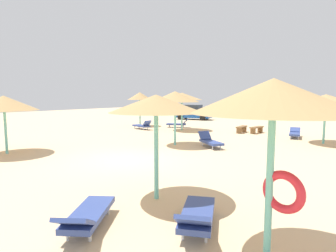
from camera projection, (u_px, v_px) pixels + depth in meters
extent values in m
plane|color=#DBBA8C|center=(127.00, 160.00, 11.80)|extent=(80.00, 80.00, 0.00)
cylinder|color=#6BC6BC|center=(324.00, 123.00, 15.65)|extent=(0.12, 0.12, 2.40)
cone|color=tan|center=(326.00, 99.00, 15.50)|extent=(3.20, 3.20, 0.54)
cylinder|color=#6BC6BC|center=(175.00, 123.00, 15.22)|extent=(0.12, 0.12, 2.51)
cone|color=tan|center=(175.00, 97.00, 15.06)|extent=(2.68, 2.68, 0.59)
cylinder|color=#6BC6BC|center=(269.00, 185.00, 4.50)|extent=(0.12, 0.12, 2.56)
cone|color=tan|center=(273.00, 96.00, 4.34)|extent=(2.64, 2.64, 0.56)
torus|color=red|center=(283.00, 192.00, 4.38)|extent=(0.71, 0.28, 0.70)
cylinder|color=#6BC6BC|center=(182.00, 114.00, 21.86)|extent=(0.12, 0.12, 2.53)
cone|color=tan|center=(182.00, 96.00, 21.70)|extent=(3.19, 3.19, 0.57)
cylinder|color=#6BC6BC|center=(6.00, 131.00, 12.93)|extent=(0.12, 0.12, 2.17)
cone|color=tan|center=(4.00, 103.00, 12.78)|extent=(3.03, 3.03, 0.69)
cylinder|color=#6BC6BC|center=(140.00, 112.00, 24.87)|extent=(0.12, 0.12, 2.51)
cone|color=tan|center=(140.00, 96.00, 24.70)|extent=(2.22, 2.22, 0.67)
cylinder|color=#6BC6BC|center=(156.00, 154.00, 7.21)|extent=(0.12, 0.12, 2.42)
cone|color=tan|center=(156.00, 103.00, 7.06)|extent=(2.46, 2.46, 0.46)
cube|color=#33478C|center=(211.00, 142.00, 14.57)|extent=(1.76, 1.51, 0.12)
cube|color=#33478C|center=(205.00, 135.00, 15.30)|extent=(0.72, 0.77, 0.46)
cylinder|color=silver|center=(203.00, 144.00, 15.09)|extent=(0.06, 0.06, 0.22)
cylinder|color=silver|center=(210.00, 143.00, 15.22)|extent=(0.06, 0.06, 0.22)
cylinder|color=silver|center=(213.00, 148.00, 13.95)|extent=(0.06, 0.06, 0.22)
cylinder|color=silver|center=(220.00, 147.00, 14.09)|extent=(0.06, 0.06, 0.22)
cube|color=#33478C|center=(198.00, 214.00, 5.73)|extent=(1.29, 1.81, 0.12)
cube|color=#33478C|center=(193.00, 221.00, 4.93)|extent=(0.79, 0.72, 0.38)
cylinder|color=silver|center=(206.00, 237.00, 5.12)|extent=(0.06, 0.06, 0.22)
cylinder|color=silver|center=(183.00, 234.00, 5.21)|extent=(0.06, 0.06, 0.22)
cylinder|color=silver|center=(210.00, 211.00, 6.29)|extent=(0.06, 0.06, 0.22)
cylinder|color=silver|center=(191.00, 209.00, 6.38)|extent=(0.06, 0.06, 0.22)
cube|color=#33478C|center=(176.00, 124.00, 23.90)|extent=(1.80, 1.36, 0.12)
cube|color=#33478C|center=(185.00, 122.00, 23.75)|extent=(0.70, 0.78, 0.44)
cylinder|color=silver|center=(183.00, 126.00, 24.05)|extent=(0.06, 0.06, 0.22)
cylinder|color=silver|center=(183.00, 127.00, 23.61)|extent=(0.06, 0.06, 0.22)
cylinder|color=silver|center=(170.00, 126.00, 24.22)|extent=(0.06, 0.06, 0.22)
cylinder|color=silver|center=(169.00, 126.00, 23.79)|extent=(0.06, 0.06, 0.22)
cube|color=#33478C|center=(141.00, 126.00, 22.64)|extent=(1.79, 0.97, 0.12)
cube|color=#33478C|center=(147.00, 123.00, 22.02)|extent=(0.54, 0.71, 0.47)
cylinder|color=silver|center=(148.00, 128.00, 22.36)|extent=(0.06, 0.06, 0.22)
cylinder|color=silver|center=(143.00, 129.00, 22.07)|extent=(0.06, 0.06, 0.22)
cylinder|color=silver|center=(139.00, 127.00, 23.25)|extent=(0.06, 0.06, 0.22)
cylinder|color=silver|center=(135.00, 127.00, 22.96)|extent=(0.06, 0.06, 0.22)
cube|color=#33478C|center=(89.00, 213.00, 5.75)|extent=(1.45, 1.78, 0.12)
cube|color=#33478C|center=(74.00, 222.00, 4.94)|extent=(0.82, 0.78, 0.34)
cylinder|color=silver|center=(90.00, 236.00, 5.16)|extent=(0.06, 0.06, 0.22)
cylinder|color=silver|center=(67.00, 235.00, 5.19)|extent=(0.06, 0.06, 0.22)
cylinder|color=silver|center=(108.00, 210.00, 6.35)|extent=(0.06, 0.06, 0.22)
cylinder|color=silver|center=(90.00, 209.00, 6.38)|extent=(0.06, 0.06, 0.22)
cube|color=#33478C|center=(295.00, 134.00, 17.86)|extent=(0.94, 1.79, 0.12)
cube|color=#33478C|center=(295.00, 130.00, 18.55)|extent=(0.73, 0.64, 0.31)
cylinder|color=silver|center=(291.00, 135.00, 18.51)|extent=(0.06, 0.06, 0.22)
cylinder|color=silver|center=(298.00, 135.00, 18.32)|extent=(0.06, 0.06, 0.22)
cylinder|color=silver|center=(291.00, 137.00, 17.43)|extent=(0.06, 0.06, 0.22)
cylinder|color=silver|center=(298.00, 138.00, 17.24)|extent=(0.06, 0.06, 0.22)
cube|color=brown|center=(242.00, 127.00, 20.44)|extent=(0.47, 1.52, 0.08)
cube|color=brown|center=(239.00, 131.00, 20.01)|extent=(0.37, 0.14, 0.41)
cube|color=brown|center=(244.00, 129.00, 20.92)|extent=(0.37, 0.14, 0.41)
cube|color=brown|center=(257.00, 127.00, 20.14)|extent=(0.63, 1.54, 0.08)
cube|color=brown|center=(253.00, 131.00, 19.78)|extent=(0.37, 0.17, 0.41)
cube|color=brown|center=(260.00, 130.00, 20.55)|extent=(0.37, 0.17, 0.41)
cube|color=#194C9E|center=(194.00, 114.00, 31.87)|extent=(4.25, 2.45, 0.90)
cube|color=#262D38|center=(192.00, 107.00, 31.88)|extent=(2.27, 1.92, 0.60)
cylinder|color=black|center=(207.00, 117.00, 32.13)|extent=(0.67, 0.34, 0.64)
cylinder|color=black|center=(203.00, 118.00, 30.55)|extent=(0.67, 0.34, 0.64)
cylinder|color=black|center=(186.00, 116.00, 33.27)|extent=(0.67, 0.34, 0.64)
cylinder|color=black|center=(180.00, 117.00, 31.69)|extent=(0.67, 0.34, 0.64)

